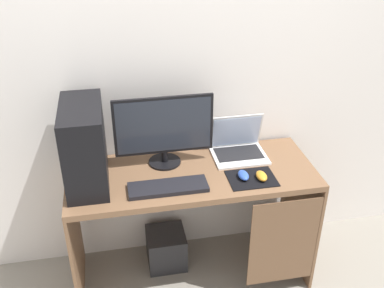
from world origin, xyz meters
name	(u,v)px	position (x,y,z in m)	size (l,w,h in m)	color
ground_plane	(192,271)	(0.00, 0.00, 0.00)	(8.00, 8.00, 0.00)	gray
wall_back	(182,61)	(0.00, 0.32, 1.30)	(4.00, 0.05, 2.60)	silver
desk	(196,196)	(0.02, -0.01, 0.60)	(1.39, 0.55, 0.76)	brown
pc_tower	(85,146)	(-0.56, 0.02, 0.98)	(0.21, 0.44, 0.44)	black
monitor	(164,130)	(-0.14, 0.12, 0.98)	(0.55, 0.19, 0.42)	black
laptop	(238,147)	(0.31, 0.14, 0.81)	(0.31, 0.25, 0.23)	white
keyboard	(168,187)	(-0.16, -0.14, 0.77)	(0.42, 0.14, 0.02)	black
mousepad	(252,178)	(0.31, -0.13, 0.77)	(0.26, 0.20, 0.01)	black
mouse_left	(243,175)	(0.26, -0.12, 0.78)	(0.06, 0.10, 0.03)	#2D51B2
mouse_right	(262,176)	(0.36, -0.14, 0.78)	(0.06, 0.10, 0.03)	orange
subwoofer	(166,248)	(-0.15, 0.12, 0.12)	(0.24, 0.24, 0.24)	#232326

